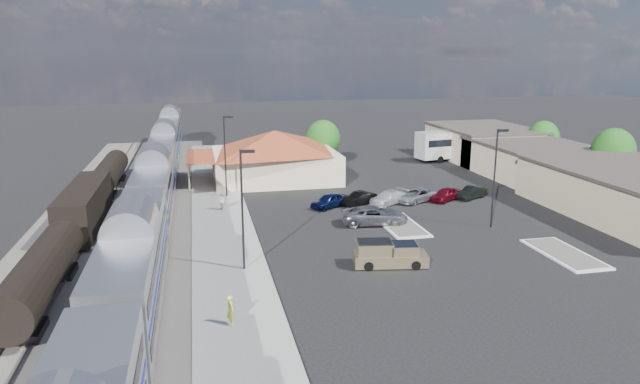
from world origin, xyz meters
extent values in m
plane|color=black|center=(0.00, 0.00, 0.00)|extent=(280.00, 280.00, 0.00)
cube|color=#4C4944|center=(-21.00, 8.00, 0.06)|extent=(16.00, 100.00, 0.12)
cube|color=gray|center=(-12.00, 6.00, 0.09)|extent=(5.50, 92.00, 0.18)
cube|color=silver|center=(-18.00, -11.47, 3.05)|extent=(3.00, 20.00, 5.00)
cube|color=black|center=(-18.00, -11.47, 0.30)|extent=(2.20, 16.00, 0.60)
cube|color=silver|center=(-18.00, 9.53, 3.05)|extent=(3.00, 20.00, 5.00)
cube|color=black|center=(-18.00, 9.53, 0.30)|extent=(2.20, 16.00, 0.60)
cube|color=silver|center=(-18.00, 30.53, 3.05)|extent=(3.00, 20.00, 5.00)
cube|color=black|center=(-18.00, 30.53, 0.30)|extent=(2.20, 16.00, 0.60)
cube|color=silver|center=(-18.00, 51.53, 3.05)|extent=(3.00, 20.00, 5.00)
cube|color=black|center=(-18.00, 51.53, 0.30)|extent=(2.20, 16.00, 0.60)
cylinder|color=black|center=(-24.00, -8.88, 2.10)|extent=(2.80, 14.00, 2.80)
cube|color=black|center=(-24.00, -8.88, 0.30)|extent=(2.20, 12.00, 0.60)
cube|color=black|center=(-24.00, 7.12, 2.20)|extent=(2.80, 14.00, 3.60)
cube|color=black|center=(-24.00, 7.12, 0.30)|extent=(2.20, 12.00, 0.60)
cylinder|color=black|center=(-24.00, 23.12, 2.10)|extent=(2.80, 14.00, 2.80)
cube|color=black|center=(-24.00, 23.12, 0.30)|extent=(2.20, 12.00, 0.60)
cube|color=beige|center=(-4.50, 24.00, 1.80)|extent=(15.00, 12.00, 3.60)
pyramid|color=maroon|center=(-4.50, 24.00, 4.90)|extent=(15.30, 12.24, 2.60)
cube|color=maroon|center=(-13.60, 24.00, 3.30)|extent=(3.20, 9.60, 0.25)
cube|color=#C6B28C|center=(28.00, 18.00, 2.00)|extent=(12.00, 18.00, 4.00)
cube|color=#3F3833|center=(28.00, 18.00, 4.15)|extent=(12.40, 18.40, 0.30)
cube|color=#C6B28C|center=(28.00, 32.00, 2.25)|extent=(12.00, 16.00, 4.50)
cube|color=#3F3833|center=(28.00, 32.00, 4.65)|extent=(12.40, 16.40, 0.30)
cube|color=silver|center=(4.00, 2.00, 0.07)|extent=(3.30, 7.50, 0.15)
cube|color=#4C4944|center=(4.00, 2.00, 0.16)|extent=(2.70, 6.90, 0.10)
cube|color=silver|center=(14.00, -8.00, 0.07)|extent=(3.30, 7.50, 0.15)
cube|color=#4C4944|center=(14.00, -8.00, 0.16)|extent=(2.70, 6.90, 0.10)
cylinder|color=black|center=(-11.00, -6.00, 4.50)|extent=(0.16, 0.16, 9.00)
cube|color=black|center=(-10.50, -6.00, 8.85)|extent=(1.00, 0.25, 0.22)
cylinder|color=black|center=(-11.00, 16.00, 4.50)|extent=(0.16, 0.16, 9.00)
cube|color=black|center=(-10.50, 16.00, 8.85)|extent=(1.00, 0.25, 0.22)
cylinder|color=black|center=(12.00, 0.00, 4.50)|extent=(0.16, 0.16, 9.00)
cube|color=black|center=(12.50, 0.00, 8.85)|extent=(1.00, 0.25, 0.22)
cylinder|color=#382314|center=(34.00, 12.00, 1.43)|extent=(0.30, 0.30, 2.86)
ellipsoid|color=#1F4D16|center=(34.00, 12.00, 4.23)|extent=(4.94, 4.94, 5.46)
cylinder|color=#382314|center=(34.00, 26.00, 1.28)|extent=(0.30, 0.30, 2.55)
ellipsoid|color=#1F4D16|center=(34.00, 26.00, 3.77)|extent=(4.41, 4.41, 4.87)
cylinder|color=#382314|center=(3.00, 30.00, 1.36)|extent=(0.30, 0.30, 2.73)
ellipsoid|color=#1F4D16|center=(3.00, 30.00, 4.03)|extent=(4.71, 4.71, 5.21)
cube|color=#9A895F|center=(-0.23, -7.30, 0.55)|extent=(5.71, 2.83, 0.89)
cube|color=#9A895F|center=(-0.23, -7.30, 1.24)|extent=(2.35, 2.19, 0.94)
cube|color=#9A895F|center=(-0.23, -7.30, 1.34)|extent=(2.89, 2.28, 1.09)
cylinder|color=black|center=(1.35, -8.46, 0.36)|extent=(0.75, 0.39, 0.71)
cylinder|color=black|center=(1.64, -6.70, 0.36)|extent=(0.75, 0.39, 0.71)
cylinder|color=black|center=(-2.10, -7.90, 0.36)|extent=(0.75, 0.39, 0.71)
cylinder|color=black|center=(-1.81, -6.14, 0.36)|extent=(0.75, 0.39, 0.71)
imported|color=#919499|center=(1.86, 3.10, 0.85)|extent=(6.46, 3.64, 1.70)
cube|color=white|center=(24.00, 31.88, 2.40)|extent=(13.70, 5.16, 3.80)
cube|color=black|center=(24.00, 31.88, 2.86)|extent=(12.65, 5.02, 1.01)
cylinder|color=black|center=(28.85, 31.40, 0.50)|extent=(1.05, 0.50, 1.01)
cylinder|color=black|center=(28.40, 33.98, 0.50)|extent=(1.05, 0.50, 1.01)
cylinder|color=black|center=(20.26, 29.91, 0.50)|extent=(1.05, 0.50, 1.01)
cylinder|color=black|center=(19.81, 32.48, 0.50)|extent=(1.05, 0.50, 1.01)
imported|color=#D8E246|center=(-12.51, -14.68, 1.09)|extent=(0.60, 0.76, 1.82)
imported|color=silver|center=(-11.87, 10.43, 1.11)|extent=(0.90, 1.05, 1.86)
imported|color=#0D1642|center=(-0.90, 9.68, 0.74)|extent=(4.61, 3.75, 1.48)
imported|color=black|center=(2.30, 9.98, 0.69)|extent=(4.38, 3.36, 1.39)
imported|color=white|center=(5.50, 9.68, 0.70)|extent=(5.18, 4.13, 1.41)
imported|color=#9B9EA3|center=(8.70, 9.98, 0.72)|extent=(5.67, 4.43, 1.43)
imported|color=maroon|center=(11.90, 9.68, 0.71)|extent=(4.43, 3.68, 1.43)
imported|color=black|center=(15.10, 9.98, 0.68)|extent=(4.28, 3.21, 1.35)
camera|label=1|loc=(-13.95, -45.37, 15.59)|focal=32.00mm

